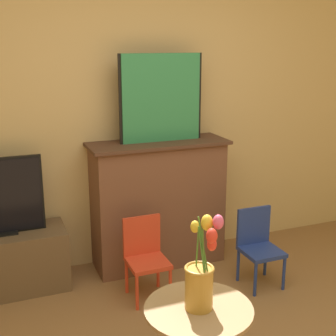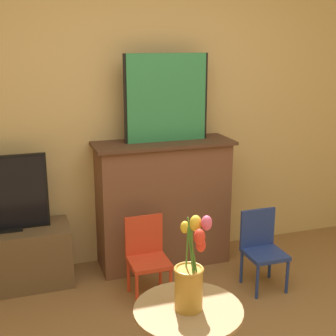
# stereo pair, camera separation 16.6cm
# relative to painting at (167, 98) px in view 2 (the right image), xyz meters

# --- Properties ---
(wall_back) EXTENTS (8.00, 0.06, 2.70)m
(wall_back) POSITION_rel_painting_xyz_m (-0.22, 0.21, -0.03)
(wall_back) COLOR tan
(wall_back) RESTS_ON ground
(fireplace_mantel) EXTENTS (1.11, 0.41, 1.04)m
(fireplace_mantel) POSITION_rel_painting_xyz_m (-0.03, -0.01, -0.84)
(fireplace_mantel) COLOR brown
(fireplace_mantel) RESTS_ON ground
(painting) EXTENTS (0.68, 0.03, 0.68)m
(painting) POSITION_rel_painting_xyz_m (0.00, 0.00, 0.00)
(painting) COLOR black
(painting) RESTS_ON fireplace_mantel
(tv_stand) EXTENTS (0.93, 0.39, 0.45)m
(tv_stand) POSITION_rel_painting_xyz_m (-1.27, -0.03, -1.15)
(tv_stand) COLOR brown
(tv_stand) RESTS_ON ground
(tv_monitor) EXTENTS (0.66, 0.12, 0.57)m
(tv_monitor) POSITION_rel_painting_xyz_m (-1.27, -0.03, -0.65)
(tv_monitor) COLOR black
(tv_monitor) RESTS_ON tv_stand
(chair_red) EXTENTS (0.28, 0.28, 0.58)m
(chair_red) POSITION_rel_painting_xyz_m (-0.31, -0.47, -1.05)
(chair_red) COLOR red
(chair_red) RESTS_ON ground
(chair_blue) EXTENTS (0.28, 0.28, 0.58)m
(chair_blue) POSITION_rel_painting_xyz_m (0.55, -0.61, -1.05)
(chair_blue) COLOR navy
(chair_blue) RESTS_ON ground
(vase_tulips) EXTENTS (0.15, 0.20, 0.50)m
(vase_tulips) POSITION_rel_painting_xyz_m (-0.40, -1.57, -0.67)
(vase_tulips) COLOR #B78433
(vase_tulips) RESTS_ON side_table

